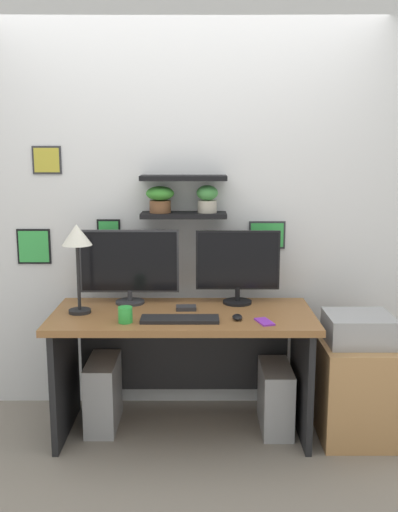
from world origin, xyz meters
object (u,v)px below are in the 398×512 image
object	(u,v)px
desk_lamp	(76,243)
computer_mouse	(237,317)
desk	(183,344)
keyboard	(179,319)
computer_tower_right	(275,397)
monitor_left	(129,265)
scissors_tray	(185,308)
printer	(358,329)
monitor_right	(237,264)
coffee_mug	(125,315)
drawer_cabinet	(355,389)
computer_tower_left	(102,393)
cell_phone	(264,322)

from	to	relation	value
desk_lamp	computer_mouse	bearing A→B (deg)	-8.64
desk	keyboard	xyz separation A→B (m)	(-0.01, -0.22, 0.22)
keyboard	computer_tower_right	world-z (taller)	keyboard
monitor_left	computer_mouse	world-z (taller)	monitor_left
scissors_tray	printer	world-z (taller)	scissors_tray
computer_mouse	desk_lamp	bearing A→B (deg)	171.36
monitor_right	scissors_tray	world-z (taller)	monitor_right
coffee_mug	desk_lamp	bearing A→B (deg)	146.66
monitor_right	drawer_cabinet	distance (m)	1.03
monitor_right	computer_tower_right	world-z (taller)	monitor_right
desk	computer_tower_left	xyz separation A→B (m)	(-0.50, 0.01, -0.32)
keyboard	computer_tower_left	size ratio (longest dim) A/B	1.03
printer	drawer_cabinet	bearing A→B (deg)	90.00
monitor_left	drawer_cabinet	xyz separation A→B (m)	(1.37, -0.26, -0.70)
keyboard	computer_tower_right	size ratio (longest dim) A/B	1.10
monitor_left	printer	bearing A→B (deg)	-10.94
monitor_left	scissors_tray	size ratio (longest dim) A/B	5.11
monitor_right	cell_phone	bearing A→B (deg)	-73.14
desk	cell_phone	bearing A→B (deg)	-28.25
keyboard	drawer_cabinet	size ratio (longest dim) A/B	0.76
cell_phone	scissors_tray	distance (m)	0.51
desk_lamp	keyboard	bearing A→B (deg)	-15.31
desk_lamp	computer_tower_left	bearing A→B (deg)	30.17
keyboard	computer_mouse	xyz separation A→B (m)	(0.32, 0.02, 0.01)
computer_tower_right	scissors_tray	bearing A→B (deg)	176.95
monitor_right	drawer_cabinet	world-z (taller)	monitor_right
cell_phone	coffee_mug	world-z (taller)	coffee_mug
keyboard	printer	distance (m)	1.05
computer_tower_left	printer	bearing A→B (deg)	-4.17
keyboard	cell_phone	xyz separation A→B (m)	(0.47, -0.03, -0.01)
monitor_left	scissors_tray	xyz separation A→B (m)	(0.35, -0.16, -0.23)
keyboard	desk_lamp	bearing A→B (deg)	164.69
monitor_right	desk_lamp	distance (m)	0.98
keyboard	desk_lamp	xyz separation A→B (m)	(-0.60, 0.16, 0.41)
keyboard	desk	bearing A→B (deg)	86.90
monitor_left	computer_tower_left	distance (m)	0.81
printer	coffee_mug	bearing A→B (deg)	-173.81
keyboard	computer_mouse	distance (m)	0.33
desk	scissors_tray	distance (m)	0.23
desk_lamp	cell_phone	size ratio (longest dim) A/B	3.76
computer_tower_right	desk_lamp	bearing A→B (deg)	-178.44
monitor_right	computer_mouse	xyz separation A→B (m)	(-0.02, -0.36, -0.23)
scissors_tray	monitor_right	bearing A→B (deg)	26.13
desk	monitor_right	xyz separation A→B (m)	(0.34, 0.16, 0.46)
desk_lamp	drawer_cabinet	xyz separation A→B (m)	(1.64, -0.05, -0.88)
cell_phone	computer_tower_right	xyz separation A→B (m)	(0.10, 0.23, -0.55)
desk	computer_tower_left	size ratio (longest dim) A/B	3.62
computer_mouse	drawer_cabinet	xyz separation A→B (m)	(0.72, 0.09, -0.47)
computer_mouse	coffee_mug	size ratio (longest dim) A/B	1.00
desk_lamp	cell_phone	xyz separation A→B (m)	(1.07, -0.19, -0.41)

